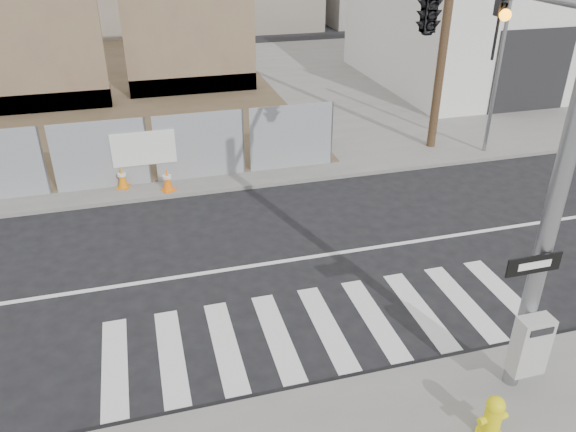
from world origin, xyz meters
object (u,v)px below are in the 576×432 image
object	(u,v)px
auto_shop	(505,25)
traffic_cone_c	(122,178)
traffic_cone_d	(167,180)
signal_pole	(464,68)
fire_hydrant	(493,417)

from	to	relation	value
auto_shop	traffic_cone_c	xyz separation A→B (m)	(-17.70, -8.12, -2.10)
auto_shop	traffic_cone_d	world-z (taller)	auto_shop
traffic_cone_c	traffic_cone_d	bearing A→B (deg)	-23.36
signal_pole	fire_hydrant	world-z (taller)	signal_pole
signal_pole	traffic_cone_d	size ratio (longest dim) A/B	10.55
signal_pole	fire_hydrant	distance (m)	5.71
fire_hydrant	auto_shop	bearing A→B (deg)	48.27
auto_shop	traffic_cone_d	xyz separation A→B (m)	(-16.46, -8.66, -2.09)
signal_pole	traffic_cone_d	distance (m)	9.15
traffic_cone_c	traffic_cone_d	world-z (taller)	traffic_cone_d
auto_shop	fire_hydrant	size ratio (longest dim) A/B	15.49
fire_hydrant	traffic_cone_d	bearing A→B (deg)	103.67
auto_shop	traffic_cone_c	bearing A→B (deg)	-155.36
signal_pole	auto_shop	bearing A→B (deg)	52.54
auto_shop	traffic_cone_d	bearing A→B (deg)	-152.27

